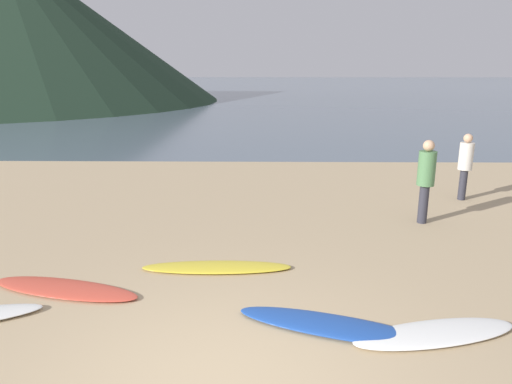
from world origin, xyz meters
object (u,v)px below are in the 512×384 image
Objects in this scene: surfboard_4 at (435,333)px; person_0 at (465,161)px; surfboard_3 at (333,326)px; surfboard_2 at (217,267)px; surfboard_1 at (65,289)px; person_1 at (426,175)px.

person_0 is (2.62, 5.80, 0.87)m from surfboard_4.
surfboard_3 is 1.52× the size of person_0.
surfboard_4 is (2.71, -1.83, 0.01)m from surfboard_2.
surfboard_1 is 0.95× the size of surfboard_3.
surfboard_3 is at bearing 53.83° from person_1.
person_1 reaches higher than person_0.
surfboard_2 is 1.49× the size of person_0.
surfboard_2 is 3.27m from surfboard_4.
person_1 is (-1.46, -1.68, 0.07)m from person_0.
surfboard_1 is at bearing -161.32° from surfboard_2.
person_1 reaches higher than surfboard_3.
surfboard_4 is at bearing 1.06° from surfboard_1.
surfboard_2 is 2.28m from surfboard_3.
surfboard_2 is 6.70m from person_0.
surfboard_2 is 0.98× the size of surfboard_3.
surfboard_1 is 2.18m from surfboard_2.
surfboard_4 is (1.16, -0.14, -0.00)m from surfboard_3.
person_1 is at bearing 77.83° from surfboard_3.
person_0 reaches higher than surfboard_1.
person_0 is at bearing 52.32° from surfboard_4.
person_1 is at bearing 40.95° from surfboard_1.
person_0 reaches higher than surfboard_2.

